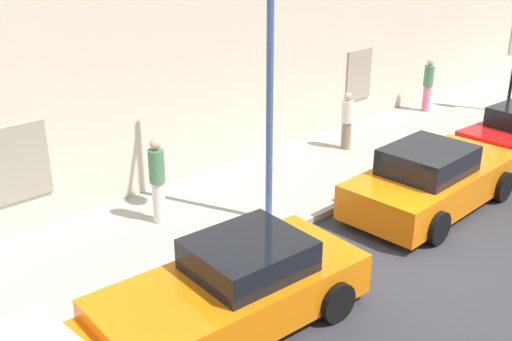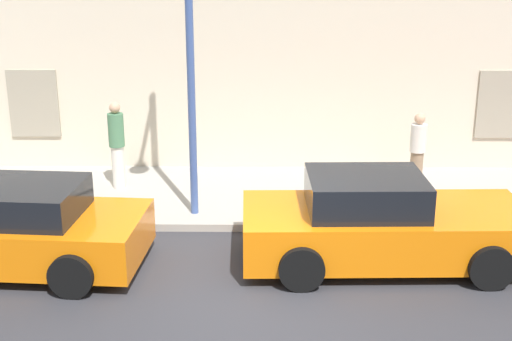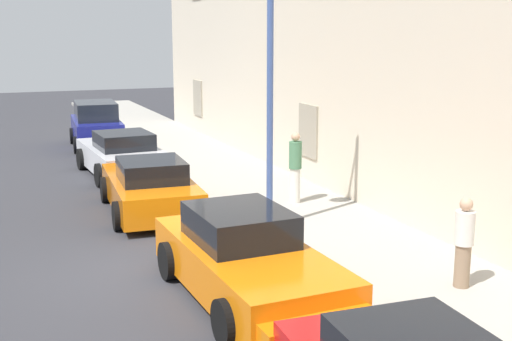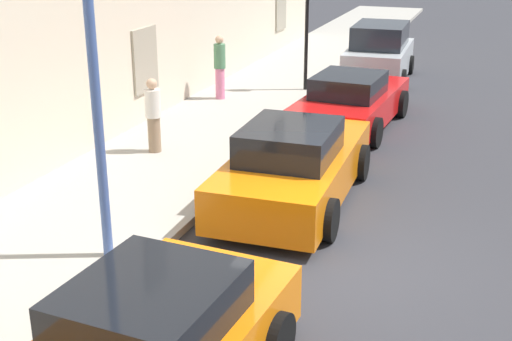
# 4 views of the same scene
# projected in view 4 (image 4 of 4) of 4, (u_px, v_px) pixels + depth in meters

# --- Properties ---
(ground_plane) EXTENTS (80.00, 80.00, 0.00)m
(ground_plane) POSITION_uv_depth(u_px,v_px,m) (338.00, 256.00, 10.19)
(ground_plane) COLOR #333338
(sidewalk) EXTENTS (60.00, 3.49, 0.14)m
(sidewalk) POSITION_uv_depth(u_px,v_px,m) (92.00, 213.00, 11.52)
(sidewalk) COLOR #A8A399
(sidewalk) RESTS_ON ground
(sportscar_white_middle) EXTENTS (4.98, 2.19, 1.47)m
(sportscar_white_middle) POSITION_uv_depth(u_px,v_px,m) (297.00, 164.00, 12.16)
(sportscar_white_middle) COLOR orange
(sportscar_white_middle) RESTS_ON ground
(sportscar_tail_end) EXTENTS (4.84, 2.27, 1.34)m
(sportscar_tail_end) POSITION_uv_depth(u_px,v_px,m) (353.00, 101.00, 16.49)
(sportscar_tail_end) COLOR red
(sportscar_tail_end) RESTS_ON ground
(hatchback_distant) EXTENTS (3.83, 2.03, 1.72)m
(hatchback_distant) POSITION_uv_depth(u_px,v_px,m) (379.00, 54.00, 21.21)
(hatchback_distant) COLOR #B2B7BC
(hatchback_distant) RESTS_ON ground
(traffic_light) EXTENTS (0.22, 0.36, 3.44)m
(traffic_light) POSITION_uv_depth(u_px,v_px,m) (310.00, 5.00, 18.76)
(traffic_light) COLOR black
(traffic_light) RESTS_ON sidewalk
(pedestrian_strolling) EXTENTS (0.44, 0.44, 1.70)m
(pedestrian_strolling) POSITION_uv_depth(u_px,v_px,m) (220.00, 66.00, 18.30)
(pedestrian_strolling) COLOR pink
(pedestrian_strolling) RESTS_ON sidewalk
(pedestrian_bystander) EXTENTS (0.37, 0.37, 1.55)m
(pedestrian_bystander) POSITION_uv_depth(u_px,v_px,m) (153.00, 115.00, 14.09)
(pedestrian_bystander) COLOR #8C7259
(pedestrian_bystander) RESTS_ON sidewalk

